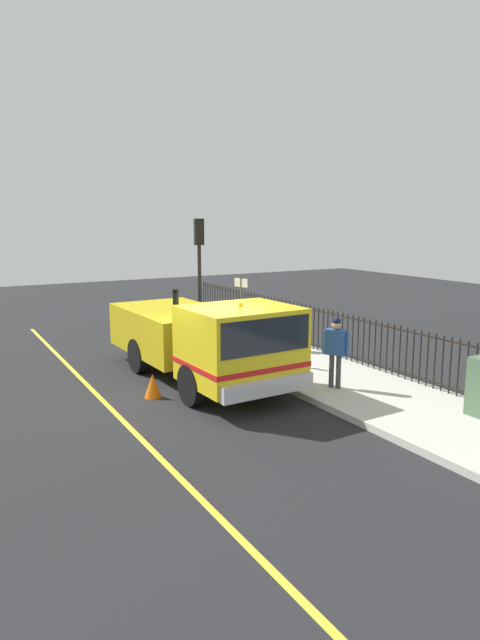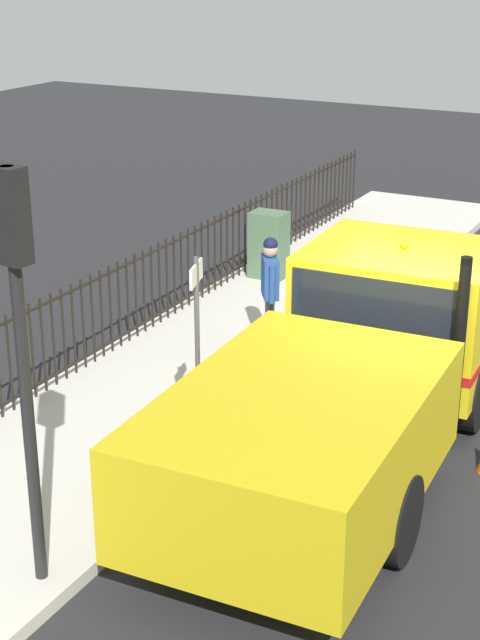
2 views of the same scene
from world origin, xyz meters
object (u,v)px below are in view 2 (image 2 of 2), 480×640
object	(u,v)px
traffic_light_near	(18,300)
utility_cabinet	(269,245)
work_truck	(359,364)
street_sign	(197,334)
worker_standing	(270,281)

from	to	relation	value
traffic_light_near	utility_cabinet	xyz separation A→B (m)	(2.14, -9.34, -2.27)
traffic_light_near	utility_cabinet	bearing A→B (deg)	112.99
work_truck	traffic_light_near	bearing A→B (deg)	-115.64
work_truck	street_sign	bearing A→B (deg)	-149.61
work_truck	street_sign	distance (m)	1.99
worker_standing	utility_cabinet	bearing A→B (deg)	173.61
work_truck	worker_standing	xyz separation A→B (m)	(2.34, -2.33, -0.02)
traffic_light_near	worker_standing	bearing A→B (deg)	105.73
street_sign	traffic_light_near	bearing A→B (deg)	88.32
utility_cabinet	street_sign	xyz separation A→B (m)	(-2.22, 6.40, 0.92)
work_truck	traffic_light_near	distance (m)	4.69
worker_standing	street_sign	world-z (taller)	street_sign
work_truck	worker_standing	world-z (taller)	work_truck
work_truck	street_sign	xyz separation A→B (m)	(1.63, 1.05, 0.45)
worker_standing	traffic_light_near	distance (m)	6.59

